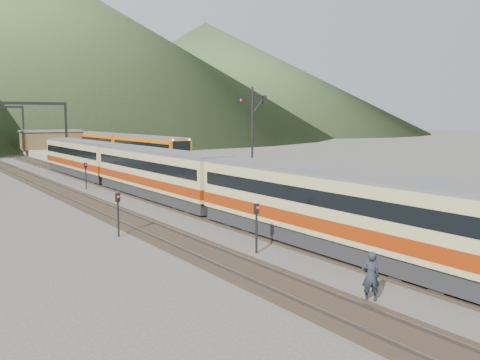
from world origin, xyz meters
TOP-DOWN VIEW (x-y plane):
  - ground at (0.00, 0.00)m, footprint 400.00×400.00m
  - track_main at (0.00, 40.00)m, footprint 2.60×200.00m
  - track_far at (-5.00, 40.00)m, footprint 2.60×200.00m
  - track_second at (11.50, 40.00)m, footprint 2.60×200.00m
  - platform at (5.60, 38.00)m, footprint 8.00×100.00m
  - gantry_near at (-2.85, 55.00)m, footprint 9.55×0.25m
  - station_shed at (5.60, 78.00)m, footprint 9.40×4.40m
  - hill_b at (30.00, 230.00)m, footprint 220.00×220.00m
  - hill_c at (110.00, 210.00)m, footprint 160.00×160.00m
  - main_train at (0.00, 24.33)m, footprint 2.68×55.03m
  - second_train at (11.50, 61.59)m, footprint 2.75×37.44m
  - signal_mast at (3.49, 16.89)m, footprint 2.19×0.45m
  - short_signal_a at (-2.95, 7.19)m, footprint 0.26×0.22m
  - short_signal_b at (-2.71, 33.01)m, footprint 0.26×0.22m
  - short_signal_c at (-6.99, 13.86)m, footprint 0.25×0.20m
  - worker at (-3.40, -0.13)m, footprint 0.74×0.66m

SIDE VIEW (x-z plane):
  - ground at x=0.00m, z-range 0.00..0.00m
  - track_main at x=0.00m, z-range -0.05..0.18m
  - track_far at x=-5.00m, z-range -0.05..0.18m
  - track_second at x=11.50m, z-range -0.05..0.18m
  - platform at x=5.60m, z-range 0.00..1.00m
  - worker at x=-3.40m, z-range 0.00..1.70m
  - short_signal_a at x=-2.95m, z-range 0.33..2.60m
  - short_signal_b at x=-2.71m, z-range 0.33..2.60m
  - short_signal_c at x=-6.99m, z-range 0.33..2.60m
  - main_train at x=0.00m, z-range 0.23..3.50m
  - second_train at x=11.50m, z-range 0.23..3.58m
  - station_shed at x=5.60m, z-range 1.02..4.12m
  - signal_mast at x=3.49m, z-range 1.78..8.92m
  - gantry_near at x=-2.85m, z-range 1.59..9.59m
  - hill_c at x=110.00m, z-range 0.00..50.00m
  - hill_b at x=30.00m, z-range 0.00..75.00m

